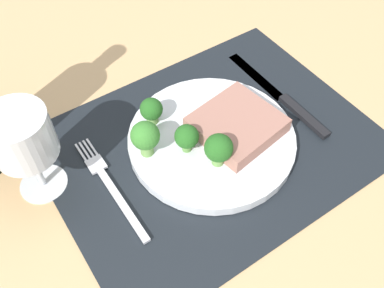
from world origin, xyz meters
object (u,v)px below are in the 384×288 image
Objects in this scene: steak at (237,125)px; fork at (110,186)px; wine_glass at (22,140)px; plate at (212,139)px; knife at (284,99)px.

steak is 0.59× the size of fork.
fork is at bearing -38.24° from wine_glass.
wine_glass reaches higher than fork.
plate is at bearing 163.02° from steak.
wine_glass reaches higher than steak.
knife is (11.14, 1.63, -2.51)cm from steak.
fork is (-19.53, 2.52, -2.56)cm from steak.
fork is (-15.92, 1.42, -0.55)cm from plate.
plate is 4.27cm from steak.
knife is at bearing 2.06° from plate.
wine_glass reaches higher than plate.
plate is 16.00cm from fork.
wine_glass is at bearing 162.83° from steak.
plate reaches higher than fork.
plate is at bearing 178.77° from knife.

